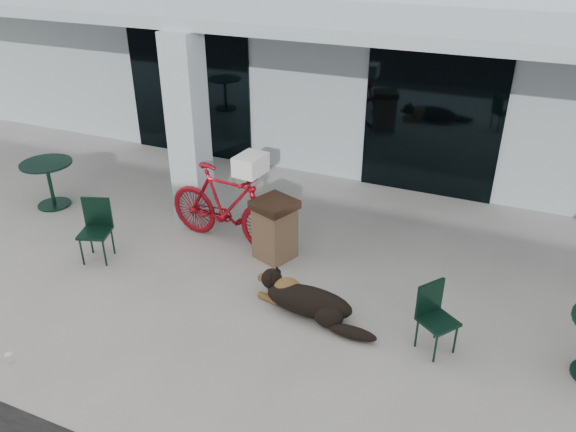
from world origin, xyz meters
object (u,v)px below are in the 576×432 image
at_px(cafe_chair_near, 95,232).
at_px(bicycle, 227,206).
at_px(cafe_chair_far_a, 438,321).
at_px(cafe_table_near, 50,184).
at_px(trash_receptacle, 275,229).
at_px(dog, 309,300).

bearing_deg(cafe_chair_near, bicycle, 19.19).
bearing_deg(cafe_chair_far_a, cafe_table_near, 116.72).
bearing_deg(bicycle, trash_receptacle, -91.06).
relative_size(cafe_chair_near, trash_receptacle, 0.99).
xyz_separation_m(cafe_table_near, cafe_chair_far_a, (6.95, -1.14, 0.02)).
relative_size(cafe_table_near, trash_receptacle, 0.93).
xyz_separation_m(cafe_chair_far_a, trash_receptacle, (-2.60, 1.14, 0.04)).
xyz_separation_m(cafe_table_near, trash_receptacle, (4.35, -0.00, 0.06)).
distance_m(bicycle, cafe_chair_far_a, 3.67).
bearing_deg(cafe_chair_near, dog, -18.56).
xyz_separation_m(dog, cafe_table_near, (-5.33, 1.10, 0.19)).
relative_size(dog, trash_receptacle, 1.42).
height_order(bicycle, cafe_table_near, bicycle).
bearing_deg(cafe_chair_near, cafe_table_near, 131.35).
bearing_deg(cafe_table_near, trash_receptacle, -0.00).
relative_size(cafe_chair_near, cafe_chair_far_a, 1.09).
distance_m(dog, trash_receptacle, 1.50).
relative_size(dog, cafe_table_near, 1.53).
xyz_separation_m(cafe_table_near, cafe_chair_near, (1.95, -1.12, 0.06)).
xyz_separation_m(cafe_chair_near, cafe_chair_far_a, (5.00, -0.02, -0.04)).
bearing_deg(dog, cafe_chair_far_a, 11.08).
height_order(cafe_chair_far_a, trash_receptacle, trash_receptacle).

